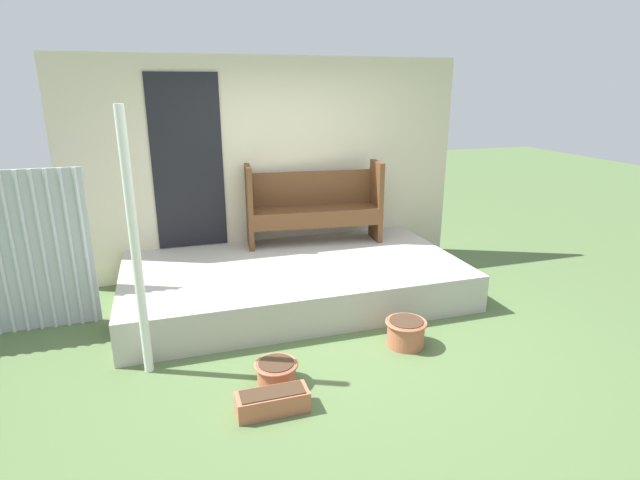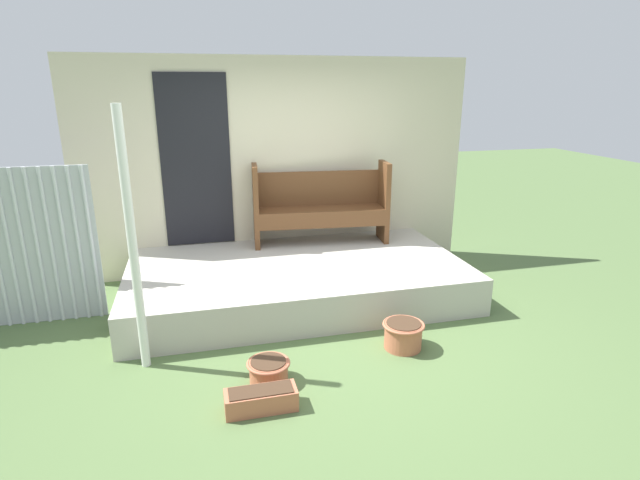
% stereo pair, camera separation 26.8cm
% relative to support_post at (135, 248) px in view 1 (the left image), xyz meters
% --- Properties ---
extents(ground_plane, '(24.00, 24.00, 0.00)m').
position_rel_support_post_xyz_m(ground_plane, '(1.62, 0.11, -1.07)').
color(ground_plane, '#516B3D').
extents(porch_slab, '(3.62, 1.95, 0.40)m').
position_rel_support_post_xyz_m(porch_slab, '(1.53, 1.09, -0.87)').
color(porch_slab, '#B7B2A5').
rests_on(porch_slab, ground_plane).
extents(house_wall, '(4.82, 0.08, 2.60)m').
position_rel_support_post_xyz_m(house_wall, '(1.49, 2.09, 0.23)').
color(house_wall, beige).
rests_on(house_wall, ground_plane).
extents(support_post, '(0.07, 0.07, 2.15)m').
position_rel_support_post_xyz_m(support_post, '(0.00, 0.00, 0.00)').
color(support_post, white).
rests_on(support_post, ground_plane).
extents(bench, '(1.66, 0.55, 0.98)m').
position_rel_support_post_xyz_m(bench, '(1.98, 1.78, -0.17)').
color(bench, brown).
rests_on(bench, porch_slab).
extents(flower_pot_left, '(0.35, 0.35, 0.18)m').
position_rel_support_post_xyz_m(flower_pot_left, '(0.97, -0.50, -0.97)').
color(flower_pot_left, '#B76647').
rests_on(flower_pot_left, ground_plane).
extents(flower_pot_middle, '(0.38, 0.38, 0.25)m').
position_rel_support_post_xyz_m(flower_pot_middle, '(2.22, -0.26, -0.94)').
color(flower_pot_middle, '#B76647').
rests_on(flower_pot_middle, ground_plane).
extents(planter_box_rect, '(0.52, 0.20, 0.16)m').
position_rel_support_post_xyz_m(planter_box_rect, '(0.86, -0.84, -0.99)').
color(planter_box_rect, '#B76647').
rests_on(planter_box_rect, ground_plane).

